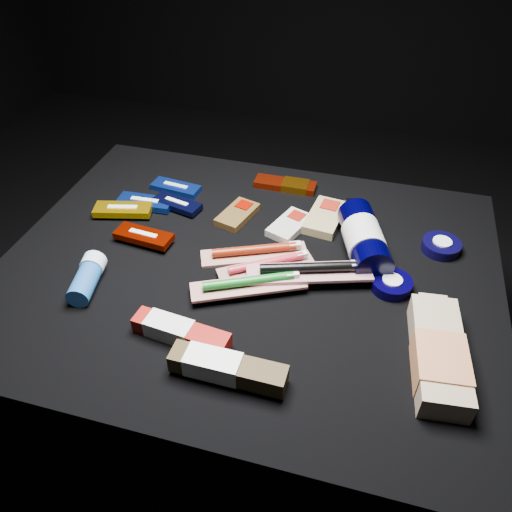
% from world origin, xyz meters
% --- Properties ---
extents(ground, '(3.00, 3.00, 0.00)m').
position_xyz_m(ground, '(0.00, 0.00, 0.00)').
color(ground, black).
rests_on(ground, ground).
extents(cloth_table, '(0.98, 0.78, 0.40)m').
position_xyz_m(cloth_table, '(0.00, 0.00, 0.20)').
color(cloth_table, black).
rests_on(cloth_table, ground).
extents(luna_bar_0, '(0.12, 0.06, 0.02)m').
position_xyz_m(luna_bar_0, '(-0.24, 0.22, 0.41)').
color(luna_bar_0, '#0F2C95').
rests_on(luna_bar_0, cloth_table).
extents(luna_bar_1, '(0.13, 0.05, 0.02)m').
position_xyz_m(luna_bar_1, '(-0.28, 0.14, 0.41)').
color(luna_bar_1, navy).
rests_on(luna_bar_1, cloth_table).
extents(luna_bar_2, '(0.12, 0.07, 0.01)m').
position_xyz_m(luna_bar_2, '(-0.21, 0.15, 0.41)').
color(luna_bar_2, black).
rests_on(luna_bar_2, cloth_table).
extents(luna_bar_3, '(0.13, 0.08, 0.02)m').
position_xyz_m(luna_bar_3, '(-0.32, 0.09, 0.41)').
color(luna_bar_3, '#CF9B05').
rests_on(luna_bar_3, cloth_table).
extents(luna_bar_4, '(0.13, 0.06, 0.02)m').
position_xyz_m(luna_bar_4, '(-0.23, 0.01, 0.42)').
color(luna_bar_4, '#821101').
rests_on(luna_bar_4, cloth_table).
extents(clif_bar_0, '(0.08, 0.12, 0.02)m').
position_xyz_m(clif_bar_0, '(-0.06, 0.15, 0.41)').
color(clif_bar_0, '#4E3718').
rests_on(clif_bar_0, cloth_table).
extents(clif_bar_1, '(0.09, 0.12, 0.02)m').
position_xyz_m(clif_bar_1, '(0.06, 0.15, 0.41)').
color(clif_bar_1, '#AFAFA8').
rests_on(clif_bar_1, cloth_table).
extents(clif_bar_2, '(0.09, 0.14, 0.02)m').
position_xyz_m(clif_bar_2, '(0.13, 0.19, 0.41)').
color(clif_bar_2, '#9A8957').
rests_on(clif_bar_2, cloth_table).
extents(power_bar, '(0.15, 0.05, 0.02)m').
position_xyz_m(power_bar, '(0.02, 0.30, 0.41)').
color(power_bar, maroon).
rests_on(power_bar, cloth_table).
extents(lotion_bottle, '(0.13, 0.24, 0.08)m').
position_xyz_m(lotion_bottle, '(0.22, 0.10, 0.44)').
color(lotion_bottle, black).
rests_on(lotion_bottle, cloth_table).
extents(cream_tin_upper, '(0.08, 0.08, 0.02)m').
position_xyz_m(cream_tin_upper, '(0.37, 0.15, 0.41)').
color(cream_tin_upper, black).
rests_on(cream_tin_upper, cloth_table).
extents(cream_tin_lower, '(0.08, 0.08, 0.02)m').
position_xyz_m(cream_tin_lower, '(0.28, 0.01, 0.41)').
color(cream_tin_lower, black).
rests_on(cream_tin_lower, cloth_table).
extents(bodywash_bottle, '(0.10, 0.24, 0.05)m').
position_xyz_m(bodywash_bottle, '(0.36, -0.15, 0.42)').
color(bodywash_bottle, tan).
rests_on(bodywash_bottle, cloth_table).
extents(deodorant_stick, '(0.06, 0.12, 0.05)m').
position_xyz_m(deodorant_stick, '(-0.27, -0.14, 0.42)').
color(deodorant_stick, '#1F529A').
rests_on(deodorant_stick, cloth_table).
extents(toothbrush_pack_0, '(0.22, 0.13, 0.02)m').
position_xyz_m(toothbrush_pack_0, '(0.01, 0.03, 0.41)').
color(toothbrush_pack_0, '#BCB5AF').
rests_on(toothbrush_pack_0, cloth_table).
extents(toothbrush_pack_1, '(0.19, 0.14, 0.02)m').
position_xyz_m(toothbrush_pack_1, '(0.04, -0.00, 0.41)').
color(toothbrush_pack_1, '#A59C9A').
rests_on(toothbrush_pack_1, cloth_table).
extents(toothbrush_pack_2, '(0.22, 0.14, 0.02)m').
position_xyz_m(toothbrush_pack_2, '(0.03, -0.07, 0.42)').
color(toothbrush_pack_2, beige).
rests_on(toothbrush_pack_2, cloth_table).
extents(toothbrush_pack_3, '(0.24, 0.13, 0.03)m').
position_xyz_m(toothbrush_pack_3, '(0.13, -0.01, 0.43)').
color(toothbrush_pack_3, silver).
rests_on(toothbrush_pack_3, cloth_table).
extents(toothpaste_carton_red, '(0.17, 0.06, 0.03)m').
position_xyz_m(toothpaste_carton_red, '(-0.06, -0.21, 0.42)').
color(toothpaste_carton_red, maroon).
rests_on(toothpaste_carton_red, cloth_table).
extents(toothpaste_carton_green, '(0.19, 0.04, 0.04)m').
position_xyz_m(toothpaste_carton_green, '(0.04, -0.26, 0.42)').
color(toothpaste_carton_green, '#362811').
rests_on(toothpaste_carton_green, cloth_table).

